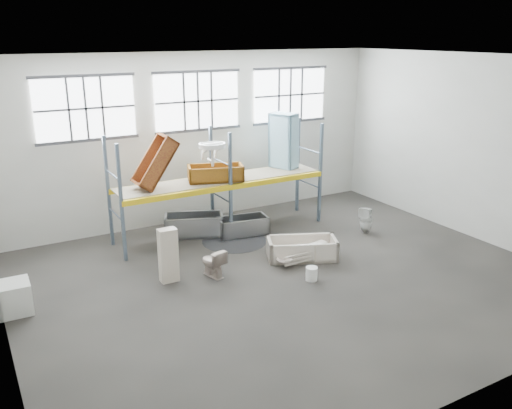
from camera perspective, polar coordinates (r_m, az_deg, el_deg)
floor at (r=12.72m, az=3.37°, el=-8.04°), size 12.00×10.00×0.10m
ceiling at (r=11.46m, az=3.85°, el=15.56°), size 12.00×10.00×0.10m
wall_back at (r=16.19m, az=-6.27°, el=7.07°), size 12.00×0.10×5.00m
wall_front at (r=8.31m, az=23.04°, el=-4.84°), size 12.00×0.10×5.00m
wall_right at (r=15.90m, az=22.29°, el=5.65°), size 0.10×10.00×5.00m
window_left at (r=14.95m, az=-17.71°, el=9.73°), size 2.60×0.04×1.60m
window_mid at (r=15.92m, az=-6.25°, el=10.90°), size 2.60×0.04×1.60m
window_right at (r=17.44m, az=3.63°, el=11.57°), size 2.60×0.04×1.60m
rack_upright_la at (r=13.50m, az=-14.15°, el=0.06°), size 0.08×0.08×3.00m
rack_upright_lb at (r=14.61m, az=-15.46°, el=1.31°), size 0.08×0.08×3.00m
rack_upright_ma at (r=14.52m, az=-2.73°, el=1.85°), size 0.08×0.08×3.00m
rack_upright_mb at (r=15.57m, az=-4.74°, el=2.90°), size 0.08×0.08×3.00m
rack_upright_ra at (r=16.05m, az=6.86°, el=3.30°), size 0.08×0.08×3.00m
rack_upright_rb at (r=17.00m, az=4.47°, el=4.20°), size 0.08×0.08×3.00m
rack_beam_front at (r=14.52m, az=-2.73°, el=1.85°), size 6.00×0.10×0.14m
rack_beam_back at (r=15.57m, az=-4.74°, el=2.90°), size 6.00×0.10×0.14m
shelf_deck at (r=15.02m, az=-3.78°, el=2.69°), size 5.90×1.10×0.03m
wet_patch at (r=14.84m, az=-2.30°, el=-3.90°), size 1.80×1.80×0.00m
bathtub_beige at (r=13.71m, az=4.91°, el=-4.70°), size 1.93×1.46×0.51m
cistern_spare at (r=13.58m, az=6.66°, el=-4.88°), size 0.47×0.28×0.41m
sink_in_tub at (r=13.19m, az=3.05°, el=-6.05°), size 0.51×0.51×0.13m
toilet_beige at (r=12.70m, az=-4.63°, el=-6.17°), size 0.52×0.74×0.69m
cistern_tall at (r=12.45m, az=-9.33°, el=-5.36°), size 0.42×0.28×1.28m
toilet_white at (r=15.63m, az=11.64°, el=-1.61°), size 0.47×0.47×0.78m
steel_tub_left at (r=15.28m, az=-6.63°, el=-2.17°), size 1.80×1.33×0.60m
steel_tub_right at (r=15.23m, az=-1.43°, el=-2.29°), size 1.49×0.86×0.51m
rust_tub_flat at (r=14.77m, az=-4.32°, el=3.38°), size 1.64×1.13×0.42m
rust_tub_tilted at (r=14.15m, az=-10.72°, el=4.45°), size 1.21×0.73×1.45m
sink_on_shelf at (r=14.49m, az=-4.65°, el=4.21°), size 0.74×0.58×0.65m
blue_tub_upright at (r=16.10m, az=2.96°, el=6.71°), size 0.79×0.93×1.70m
bucket at (r=12.59m, az=5.94°, el=-7.34°), size 0.28×0.28×0.32m
carton_near at (r=12.16m, az=-24.66°, el=-9.07°), size 0.79×0.68×0.66m
carton_far at (r=12.66m, az=-24.34°, el=-8.51°), size 0.66×0.66×0.44m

